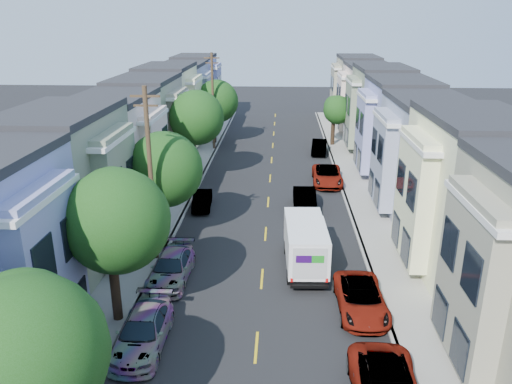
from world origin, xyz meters
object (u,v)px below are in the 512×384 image
(parked_right_c, at_px, (327,176))
(tree_far_r, at_px, (337,110))
(tree_c, at_px, (163,170))
(parked_left_b, at_px, (143,331))
(lead_sedan, at_px, (305,200))
(parked_right_d, at_px, (319,147))
(tree_b, at_px, (115,221))
(tree_a, at_px, (23,355))
(parked_left_d, at_px, (202,200))
(parked_left_c, at_px, (171,268))
(tree_d, at_px, (196,118))
(utility_pole_far, at_px, (213,102))
(tree_e, at_px, (216,101))
(utility_pole_near, at_px, (151,176))
(fedex_truck, at_px, (305,243))
(parked_right_b, at_px, (361,299))

(parked_right_c, bearing_deg, tree_far_r, 82.94)
(tree_c, bearing_deg, parked_left_b, -82.77)
(lead_sedan, xyz_separation_m, parked_right_d, (2.17, 16.30, -0.06))
(tree_b, bearing_deg, parked_right_d, 70.19)
(tree_a, distance_m, parked_left_d, 23.56)
(tree_c, relative_size, parked_left_c, 1.47)
(tree_far_r, distance_m, parked_left_d, 23.32)
(tree_d, bearing_deg, lead_sedan, -36.19)
(lead_sedan, bearing_deg, parked_left_c, -126.07)
(tree_a, bearing_deg, parked_right_d, 74.17)
(parked_left_c, bearing_deg, utility_pole_far, 93.83)
(tree_e, xyz_separation_m, utility_pole_far, (0.00, -2.57, 0.37))
(parked_left_c, xyz_separation_m, parked_right_c, (9.80, 17.03, 0.03))
(utility_pole_far, distance_m, parked_right_d, 12.11)
(tree_a, bearing_deg, parked_right_c, 69.17)
(tree_d, xyz_separation_m, tree_e, (0.00, 13.47, -0.76))
(utility_pole_near, xyz_separation_m, utility_pole_far, (0.00, 26.00, 0.00))
(tree_a, distance_m, parked_right_d, 41.23)
(parked_left_c, bearing_deg, fedex_truck, 14.89)
(tree_e, height_order, fedex_truck, tree_e)
(utility_pole_near, height_order, parked_right_d, utility_pole_near)
(parked_left_c, bearing_deg, parked_right_b, -13.94)
(tree_far_r, distance_m, parked_left_b, 38.44)
(tree_b, bearing_deg, parked_left_d, 84.59)
(parked_left_b, relative_size, parked_left_c, 1.01)
(tree_c, relative_size, parked_right_c, 1.32)
(utility_pole_far, xyz_separation_m, fedex_truck, (8.68, -26.50, -3.62))
(parked_right_b, bearing_deg, lead_sedan, 98.35)
(tree_a, xyz_separation_m, parked_right_c, (11.20, 29.44, -3.74))
(lead_sedan, distance_m, parked_left_d, 7.64)
(tree_b, bearing_deg, parked_left_b, -52.14)
(tree_far_r, xyz_separation_m, parked_left_b, (-11.79, -36.44, -3.23))
(tree_a, bearing_deg, tree_far_r, 72.95)
(parked_left_c, height_order, parked_right_d, parked_left_c)
(utility_pole_far, bearing_deg, parked_left_d, -85.43)
(tree_d, height_order, utility_pole_far, utility_pole_far)
(tree_e, distance_m, utility_pole_far, 2.60)
(tree_c, relative_size, tree_d, 0.89)
(fedex_truck, bearing_deg, parked_right_b, -62.52)
(parked_right_c, height_order, parked_right_d, parked_right_c)
(parked_right_d, bearing_deg, tree_d, -133.38)
(tree_c, distance_m, parked_left_b, 11.81)
(tree_d, relative_size, parked_right_b, 1.61)
(lead_sedan, xyz_separation_m, parked_left_c, (-7.63, -10.79, -0.04))
(tree_far_r, xyz_separation_m, parked_left_c, (-11.79, -30.63, -3.24))
(tree_c, relative_size, tree_e, 0.98)
(tree_c, relative_size, parked_left_d, 1.91)
(tree_c, xyz_separation_m, utility_pole_far, (0.00, 23.07, 0.49))
(tree_b, height_order, tree_c, tree_b)
(tree_e, relative_size, fedex_truck, 1.25)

